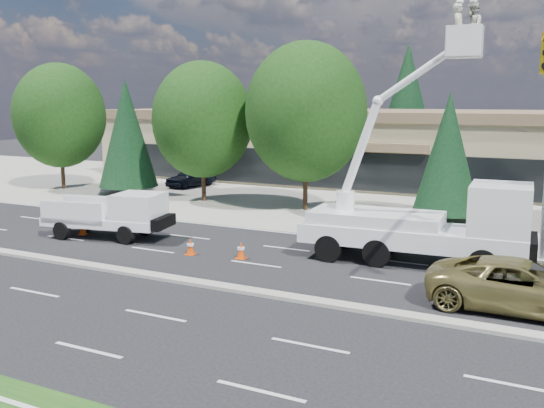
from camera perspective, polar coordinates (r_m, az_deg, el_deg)
The scene contains 19 objects.
ground at distance 21.16m, azimuth -5.64°, elevation -7.74°, with size 140.00×140.00×0.00m, color black.
concrete_apron at distance 39.11m, azimuth 10.09°, elevation 0.32°, with size 140.00×22.00×0.01m, color #99988B.
road_median at distance 21.14m, azimuth -5.64°, elevation -7.58°, with size 120.00×0.55×0.12m, color #99988B.
strip_mall at distance 48.37m, azimuth 13.57°, elevation 5.37°, with size 50.40×15.40×5.50m.
tree_front_a at distance 45.87m, azimuth -19.37°, elevation 7.85°, with size 6.43×6.43×8.92m.
tree_front_b at distance 41.83m, azimuth -13.49°, elevation 6.52°, with size 3.92×3.92×7.73m.
tree_front_c at distance 38.22m, azimuth -6.56°, elevation 7.88°, with size 6.29×6.29×8.73m.
tree_front_d at distance 34.90m, azimuth 3.22°, elevation 8.63°, with size 6.95×6.95×9.64m.
tree_front_e at distance 32.68m, azimuth 16.22°, elevation 4.64°, with size 3.44×3.44×6.77m.
tree_back_a at distance 65.70m, azimuth 0.48°, elevation 9.13°, with size 5.25×5.25×10.35m.
tree_back_b at distance 60.87m, azimuth 12.58°, elevation 9.53°, with size 5.95×5.95×11.72m.
utility_pickup at distance 29.00m, azimuth -14.75°, elevation -1.40°, with size 5.88×3.07×2.14m.
bucket_truck at distance 24.17m, azimuth 14.57°, elevation -0.78°, with size 8.75×3.24×9.91m.
traffic_cone_a at distance 30.20m, azimuth -17.40°, elevation -2.14°, with size 0.40×0.40×0.70m.
traffic_cone_b at distance 25.39m, azimuth -7.69°, elevation -4.00°, with size 0.40×0.40×0.70m.
traffic_cone_c at distance 24.57m, azimuth -2.94°, elevation -4.38°, with size 0.40×0.40×0.70m.
minivan at distance 20.04m, azimuth 22.43°, elevation -7.15°, with size 2.57×5.58×1.55m, color olive.
parked_car_west at distance 45.06m, azimuth -7.63°, elevation 2.53°, with size 1.67×4.16×1.42m, color black.
parked_car_east at distance 37.81m, azimuth 20.33°, elevation 0.80°, with size 1.77×5.08×1.67m, color black.
Camera 1 is at (10.79, -17.05, 6.37)m, focal length 40.00 mm.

